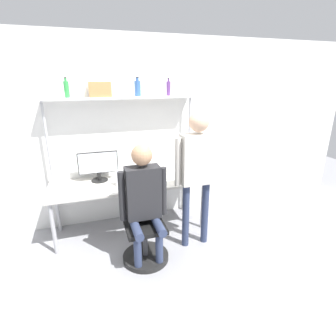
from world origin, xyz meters
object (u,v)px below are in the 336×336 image
(bottle_green, at_px, (67,89))
(cell_phone, at_px, (149,185))
(laptop, at_px, (129,182))
(storage_box, at_px, (100,89))
(office_chair, at_px, (144,237))
(monitor, at_px, (98,165))
(bottle_blue, at_px, (138,88))
(bottle_purple, at_px, (168,88))
(person_seated, at_px, (144,196))
(person_standing, at_px, (197,163))

(bottle_green, bearing_deg, cell_phone, -25.53)
(laptop, bearing_deg, cell_phone, -16.21)
(storage_box, bearing_deg, office_chair, -71.36)
(monitor, bearing_deg, bottle_blue, 4.52)
(monitor, height_order, office_chair, monitor)
(bottle_green, xyz_separation_m, bottle_purple, (1.34, 0.00, -0.00))
(monitor, bearing_deg, cell_phone, -32.21)
(cell_phone, height_order, bottle_blue, bottle_blue)
(monitor, bearing_deg, storage_box, 23.97)
(cell_phone, bearing_deg, monitor, 147.79)
(bottle_blue, bearing_deg, laptop, -122.81)
(cell_phone, distance_m, storage_box, 1.41)
(office_chair, xyz_separation_m, person_seated, (-0.00, -0.05, 0.57))
(person_standing, distance_m, storage_box, 1.59)
(bottle_green, bearing_deg, person_seated, -53.92)
(laptop, bearing_deg, bottle_blue, 57.19)
(bottle_blue, bearing_deg, office_chair, -100.52)
(bottle_blue, xyz_separation_m, bottle_purple, (0.44, 0.00, -0.01))
(monitor, xyz_separation_m, person_seated, (0.43, -0.95, -0.11))
(storage_box, bearing_deg, person_seated, -72.15)
(person_standing, xyz_separation_m, bottle_green, (-1.43, 0.87, 0.85))
(bottle_green, distance_m, storage_box, 0.41)
(person_seated, distance_m, storage_box, 1.53)
(monitor, bearing_deg, laptop, -40.66)
(person_standing, bearing_deg, bottle_green, 148.76)
(person_seated, xyz_separation_m, storage_box, (-0.32, 1.00, 1.12))
(office_chair, bearing_deg, laptop, 95.74)
(cell_phone, xyz_separation_m, storage_box, (-0.51, 0.44, 1.24))
(office_chair, relative_size, person_seated, 0.65)
(monitor, xyz_separation_m, bottle_purple, (1.05, 0.05, 1.02))
(cell_phone, relative_size, person_seated, 0.10)
(person_seated, relative_size, bottle_blue, 5.73)
(monitor, xyz_separation_m, bottle_green, (-0.30, 0.05, 1.02))
(laptop, distance_m, bottle_green, 1.41)
(person_seated, relative_size, bottle_green, 5.83)
(laptop, distance_m, bottle_purple, 1.41)
(person_seated, height_order, bottle_purple, bottle_purple)
(cell_phone, xyz_separation_m, office_chair, (-0.19, -0.51, -0.45))
(monitor, xyz_separation_m, person_standing, (1.14, -0.82, 0.17))
(bottle_purple, bearing_deg, cell_phone, -134.13)
(storage_box, bearing_deg, bottle_purple, 0.00)
(bottle_green, relative_size, bottle_purple, 1.04)
(monitor, bearing_deg, person_standing, -35.89)
(person_seated, bearing_deg, cell_phone, 71.16)
(person_standing, height_order, storage_box, storage_box)
(laptop, relative_size, person_standing, 0.19)
(monitor, distance_m, bottle_blue, 1.19)
(bottle_green, bearing_deg, laptop, -28.69)
(laptop, bearing_deg, bottle_green, 151.31)
(monitor, height_order, person_standing, person_standing)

